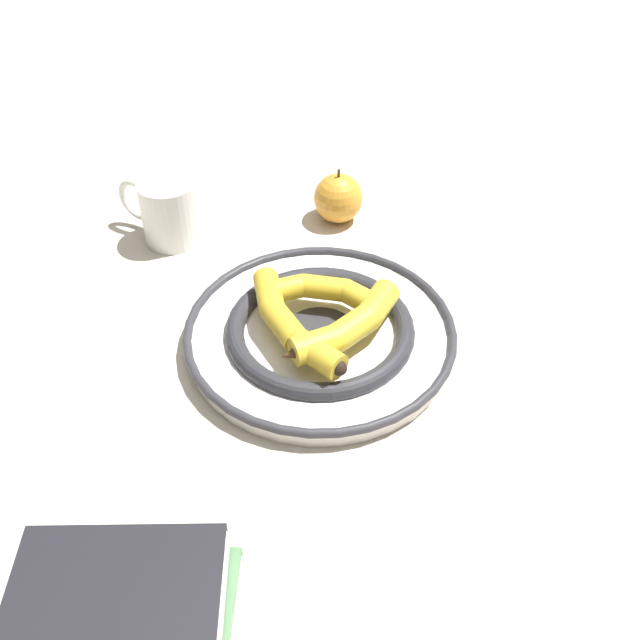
# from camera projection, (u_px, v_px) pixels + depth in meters

# --- Properties ---
(ground_plane) EXTENTS (2.80, 2.80, 0.00)m
(ground_plane) POSITION_uv_depth(u_px,v_px,m) (318.00, 331.00, 0.96)
(ground_plane) COLOR beige
(decorative_bowl) EXTENTS (0.34, 0.34, 0.04)m
(decorative_bowl) POSITION_uv_depth(u_px,v_px,m) (320.00, 334.00, 0.93)
(decorative_bowl) COLOR white
(decorative_bowl) RESTS_ON ground_plane
(banana_a) EXTENTS (0.06, 0.17, 0.03)m
(banana_a) POSITION_uv_depth(u_px,v_px,m) (325.00, 292.00, 0.94)
(banana_a) COLOR gold
(banana_a) RESTS_ON decorative_bowl
(banana_b) EXTENTS (0.17, 0.16, 0.03)m
(banana_b) POSITION_uv_depth(u_px,v_px,m) (288.00, 322.00, 0.89)
(banana_b) COLOR gold
(banana_b) RESTS_ON decorative_bowl
(banana_c) EXTENTS (0.17, 0.12, 0.04)m
(banana_c) POSITION_uv_depth(u_px,v_px,m) (347.00, 327.00, 0.89)
(banana_c) COLOR yellow
(banana_c) RESTS_ON decorative_bowl
(coffee_mug) EXTENTS (0.08, 0.13, 0.10)m
(coffee_mug) POSITION_uv_depth(u_px,v_px,m) (168.00, 210.00, 1.08)
(coffee_mug) COLOR white
(coffee_mug) RESTS_ON ground_plane
(apple) EXTENTS (0.07, 0.07, 0.09)m
(apple) POSITION_uv_depth(u_px,v_px,m) (338.00, 198.00, 1.12)
(apple) COLOR gold
(apple) RESTS_ON ground_plane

